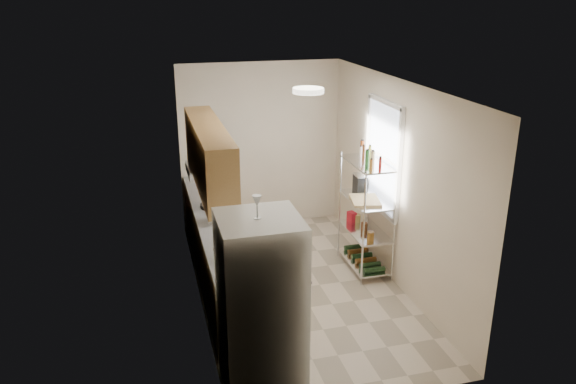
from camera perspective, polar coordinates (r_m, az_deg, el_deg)
name	(u,v)px	position (r m, az deg, el deg)	size (l,w,h in m)	color
room	(300,192)	(6.74, 1.20, -0.02)	(2.52, 4.42, 2.62)	beige
counter_run	(221,249)	(7.29, -6.80, -5.79)	(0.63, 3.51, 0.90)	#A98048
upper_cabinets	(209,155)	(6.48, -8.03, 3.71)	(0.33, 2.20, 0.72)	#A98048
range_hood	(207,170)	(7.37, -8.25, 2.25)	(0.50, 0.60, 0.12)	#B7BABC
window	(383,157)	(7.39, 9.64, 3.52)	(0.06, 1.00, 1.46)	white
bakers_rack	(367,192)	(7.39, 8.06, 0.01)	(0.45, 0.90, 1.73)	silver
ceiling_dome	(308,90)	(6.14, 2.07, 10.27)	(0.34, 0.34, 0.06)	white
refrigerator	(261,308)	(5.19, -2.78, -11.66)	(0.72, 0.72, 1.75)	white
wine_glass_a	(257,207)	(4.75, -3.20, -1.54)	(0.07, 0.07, 0.21)	silver
wine_glass_b	(258,207)	(4.76, -3.11, -1.50)	(0.07, 0.07, 0.20)	silver
rice_cooker	(218,214)	(6.93, -7.13, -2.23)	(0.26, 0.26, 0.21)	white
frying_pan_large	(211,206)	(7.43, -7.81, -1.37)	(0.29, 0.29, 0.05)	black
frying_pan_small	(221,204)	(7.45, -6.87, -1.27)	(0.25, 0.25, 0.05)	black
cutting_board	(365,200)	(7.33, 7.85, -0.84)	(0.35, 0.46, 0.03)	tan
espresso_machine	(360,184)	(7.61, 7.34, 0.86)	(0.14, 0.22, 0.25)	black
storage_bag	(352,217)	(7.83, 6.49, -2.52)	(0.09, 0.12, 0.14)	#B31622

